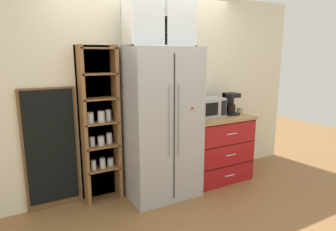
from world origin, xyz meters
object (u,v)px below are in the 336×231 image
Objects in this scene: mug_sage at (240,111)px; bottle_green at (219,108)px; microwave at (206,107)px; refrigerator at (161,124)px; chalkboard_menu at (51,149)px; bottle_amber at (218,108)px; coffee_maker at (230,104)px.

bottle_green is (-0.38, -0.00, 0.07)m from mug_sage.
refrigerator is at bearing -173.66° from microwave.
chalkboard_menu is at bearing 172.38° from bottle_green.
mug_sage is (0.54, -0.07, -0.09)m from microwave.
microwave is 0.55m from mug_sage.
bottle_amber is (-0.38, 0.02, 0.07)m from mug_sage.
microwave is (0.75, 0.08, 0.13)m from refrigerator.
refrigerator is 5.96× the size of coffee_maker.
chalkboard_menu is (-2.38, 0.26, -0.37)m from coffee_maker.
mug_sage is 0.40× the size of bottle_amber.
bottle_amber is (-0.22, -0.01, -0.04)m from coffee_maker.
coffee_maker is 2.92× the size of mug_sage.
mug_sage is 2.57m from chalkboard_menu.
coffee_maker is 2.42m from chalkboard_menu.
microwave is at bearing 6.34° from refrigerator.
microwave is at bearing 163.37° from bottle_amber.
refrigerator is 6.99× the size of bottle_amber.
refrigerator reaches higher than microwave.
bottle_amber is (0.16, -0.05, -0.01)m from microwave.
microwave is at bearing -6.15° from chalkboard_menu.
chalkboard_menu is (-1.25, 0.30, -0.22)m from refrigerator.
bottle_amber is 0.19× the size of chalkboard_menu.
refrigerator is at bearing -177.85° from bottle_amber.
microwave is 1.42× the size of coffee_maker.
coffee_maker is at bearing 1.89° from bottle_amber.
bottle_green is at bearing -90.00° from bottle_amber.
refrigerator is at bearing -177.90° from coffee_maker.
refrigerator reaches higher than chalkboard_menu.
coffee_maker is (0.38, -0.04, 0.03)m from microwave.
chalkboard_menu reaches higher than coffee_maker.
microwave is 0.18m from bottle_green.
chalkboard_menu reaches higher than microwave.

